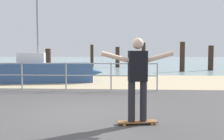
# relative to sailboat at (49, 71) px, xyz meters

# --- Properties ---
(ground_plane) EXTENTS (24.00, 10.00, 0.04)m
(ground_plane) POSITION_rel_sailboat_xyz_m (2.59, -7.24, -0.52)
(ground_plane) COLOR #474444
(ground_plane) RESTS_ON ground
(beach_strip) EXTENTS (24.00, 6.00, 0.04)m
(beach_strip) POSITION_rel_sailboat_xyz_m (2.59, 0.76, -0.52)
(beach_strip) COLOR tan
(beach_strip) RESTS_ON ground
(sea_surface) EXTENTS (72.00, 50.00, 0.04)m
(sea_surface) POSITION_rel_sailboat_xyz_m (2.59, 28.76, -0.52)
(sea_surface) COLOR #849EA3
(sea_surface) RESTS_ON ground
(railing_fence) EXTENTS (10.09, 0.05, 1.05)m
(railing_fence) POSITION_rel_sailboat_xyz_m (-0.21, -2.64, 0.18)
(railing_fence) COLOR #9EA0A5
(railing_fence) RESTS_ON ground
(sailboat) EXTENTS (5.07, 2.32, 5.15)m
(sailboat) POSITION_rel_sailboat_xyz_m (0.00, 0.00, 0.00)
(sailboat) COLOR #335184
(sailboat) RESTS_ON ground
(skateboard) EXTENTS (0.82, 0.36, 0.08)m
(skateboard) POSITION_rel_sailboat_xyz_m (3.96, -7.09, -0.45)
(skateboard) COLOR brown
(skateboard) RESTS_ON ground
(skateboarder) EXTENTS (1.43, 0.38, 1.65)m
(skateboarder) POSITION_rel_sailboat_xyz_m (3.96, -7.09, 0.50)
(skateboarder) COLOR #26262B
(skateboarder) RESTS_ON skateboard
(groyne_post_0) EXTENTS (0.39, 0.39, 1.65)m
(groyne_post_0) POSITION_rel_sailboat_xyz_m (-2.05, 6.66, 0.30)
(groyne_post_0) COLOR #332319
(groyne_post_0) RESTS_ON ground
(groyne_post_1) EXTENTS (0.30, 0.30, 2.07)m
(groyne_post_1) POSITION_rel_sailboat_xyz_m (0.35, 12.33, 0.51)
(groyne_post_1) COLOR #332319
(groyne_post_1) RESTS_ON ground
(groyne_post_2) EXTENTS (0.38, 0.38, 1.85)m
(groyne_post_2) POSITION_rel_sailboat_xyz_m (2.75, 11.71, 0.40)
(groyne_post_2) COLOR #332319
(groyne_post_2) RESTS_ON ground
(groyne_post_3) EXTENTS (0.37, 0.37, 2.26)m
(groyne_post_3) POSITION_rel_sailboat_xyz_m (5.16, 13.03, 0.61)
(groyne_post_3) COLOR #332319
(groyne_post_3) RESTS_ON ground
(groyne_post_4) EXTENTS (0.35, 0.35, 2.13)m
(groyne_post_4) POSITION_rel_sailboat_xyz_m (7.56, 6.86, 0.54)
(groyne_post_4) COLOR #332319
(groyne_post_4) RESTS_ON ground
(groyne_post_5) EXTENTS (0.39, 0.39, 1.89)m
(groyne_post_5) POSITION_rel_sailboat_xyz_m (9.97, 8.28, 0.42)
(groyne_post_5) COLOR #332319
(groyne_post_5) RESTS_ON ground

